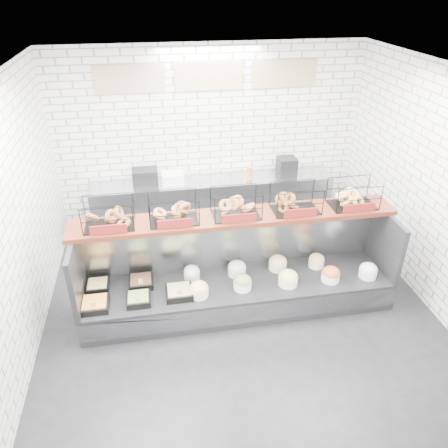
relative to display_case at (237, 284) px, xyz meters
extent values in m
plane|color=black|center=(0.00, -0.34, -0.33)|extent=(5.50, 5.50, 0.00)
cube|color=white|center=(0.00, 2.41, 1.17)|extent=(5.00, 0.02, 3.00)
cube|color=white|center=(-2.50, -0.34, 1.17)|extent=(0.02, 5.50, 3.00)
cube|color=white|center=(2.50, -0.34, 1.17)|extent=(0.02, 5.50, 3.00)
cube|color=white|center=(0.00, -0.34, 2.67)|extent=(5.00, 5.50, 0.02)
cube|color=#D0B190|center=(-1.20, 2.38, 2.17)|extent=(1.05, 0.03, 0.42)
cube|color=#D0B190|center=(0.00, 2.38, 2.17)|extent=(1.05, 0.03, 0.42)
cube|color=#D0B190|center=(1.20, 2.38, 2.17)|extent=(1.05, 0.03, 0.42)
cube|color=black|center=(0.00, -0.04, -0.13)|extent=(4.00, 0.90, 0.40)
cube|color=#93969B|center=(0.00, -0.48, -0.11)|extent=(4.00, 0.03, 0.28)
cube|color=#93969B|center=(0.00, 0.37, 0.47)|extent=(4.00, 0.08, 0.80)
cube|color=black|center=(-1.97, -0.04, 0.47)|extent=(0.06, 0.90, 0.80)
cube|color=black|center=(1.97, -0.04, 0.47)|extent=(0.06, 0.90, 0.80)
cube|color=black|center=(-1.79, -0.25, 0.11)|extent=(0.33, 0.33, 0.08)
cube|color=orange|center=(-1.79, -0.25, 0.15)|extent=(0.28, 0.28, 0.04)
cube|color=#E3D04F|center=(-1.79, -0.36, 0.20)|extent=(0.06, 0.01, 0.08)
cube|color=black|center=(-1.78, 0.11, 0.11)|extent=(0.27, 0.27, 0.08)
cube|color=#F7CB7E|center=(-1.78, 0.11, 0.15)|extent=(0.23, 0.23, 0.04)
cube|color=#E3D04F|center=(-1.78, 0.02, 0.20)|extent=(0.06, 0.01, 0.08)
cube|color=black|center=(-1.27, -0.24, 0.11)|extent=(0.29, 0.29, 0.08)
cube|color=olive|center=(-1.27, -0.24, 0.15)|extent=(0.24, 0.24, 0.04)
cube|color=#E3D04F|center=(-1.27, -0.34, 0.20)|extent=(0.06, 0.01, 0.08)
cube|color=black|center=(-1.24, 0.10, 0.11)|extent=(0.31, 0.31, 0.08)
cube|color=brown|center=(-1.24, 0.10, 0.15)|extent=(0.26, 0.26, 0.04)
cube|color=#E3D04F|center=(-1.24, 0.00, 0.20)|extent=(0.06, 0.01, 0.08)
cube|color=black|center=(-0.78, -0.19, 0.11)|extent=(0.33, 0.33, 0.08)
cube|color=tan|center=(-0.78, -0.19, 0.15)|extent=(0.28, 0.28, 0.04)
cube|color=#E3D04F|center=(-0.78, -0.31, 0.20)|extent=(0.06, 0.01, 0.08)
cylinder|color=white|center=(-0.54, -0.24, 0.13)|extent=(0.24, 0.24, 0.11)
ellipsoid|color=#DECE72|center=(-0.54, -0.24, 0.19)|extent=(0.24, 0.24, 0.16)
cylinder|color=white|center=(-0.58, 0.13, 0.13)|extent=(0.21, 0.21, 0.11)
ellipsoid|color=white|center=(-0.58, 0.13, 0.19)|extent=(0.21, 0.21, 0.15)
cylinder|color=white|center=(0.03, -0.19, 0.13)|extent=(0.23, 0.23, 0.11)
ellipsoid|color=#678C47|center=(0.03, -0.19, 0.19)|extent=(0.23, 0.23, 0.16)
cylinder|color=white|center=(0.01, 0.11, 0.13)|extent=(0.24, 0.24, 0.11)
ellipsoid|color=silver|center=(0.01, 0.11, 0.19)|extent=(0.24, 0.24, 0.17)
cylinder|color=white|center=(0.62, -0.21, 0.13)|extent=(0.25, 0.25, 0.11)
ellipsoid|color=#DAD26F|center=(0.62, -0.21, 0.19)|extent=(0.25, 0.25, 0.17)
cylinder|color=white|center=(0.58, 0.14, 0.13)|extent=(0.24, 0.24, 0.11)
ellipsoid|color=#F7D47E|center=(0.58, 0.14, 0.19)|extent=(0.24, 0.24, 0.17)
cylinder|color=white|center=(1.19, -0.22, 0.13)|extent=(0.24, 0.24, 0.11)
ellipsoid|color=#C65329|center=(1.19, -0.22, 0.19)|extent=(0.23, 0.23, 0.16)
cylinder|color=white|center=(1.12, 0.11, 0.13)|extent=(0.21, 0.21, 0.11)
ellipsoid|color=#D5BE6D|center=(1.12, 0.11, 0.19)|extent=(0.21, 0.21, 0.15)
cylinder|color=white|center=(1.70, -0.23, 0.13)|extent=(0.24, 0.24, 0.11)
ellipsoid|color=silver|center=(1.70, -0.23, 0.19)|extent=(0.23, 0.23, 0.16)
cube|color=#42170E|center=(0.00, 0.18, 0.90)|extent=(4.10, 0.50, 0.06)
cube|color=black|center=(-1.53, 0.18, 1.10)|extent=(0.60, 0.38, 0.34)
cube|color=maroon|center=(-1.53, -0.02, 1.00)|extent=(0.42, 0.02, 0.11)
cube|color=black|center=(-0.76, 0.18, 1.10)|extent=(0.60, 0.38, 0.34)
cube|color=maroon|center=(-0.76, -0.02, 1.00)|extent=(0.42, 0.02, 0.11)
cube|color=black|center=(0.00, 0.18, 1.10)|extent=(0.60, 0.38, 0.34)
cube|color=maroon|center=(0.00, -0.02, 1.00)|extent=(0.42, 0.02, 0.11)
cube|color=black|center=(0.77, 0.18, 1.10)|extent=(0.60, 0.38, 0.34)
cube|color=maroon|center=(0.77, -0.02, 1.00)|extent=(0.42, 0.02, 0.11)
cube|color=black|center=(1.54, 0.18, 1.10)|extent=(0.60, 0.38, 0.34)
cube|color=maroon|center=(1.54, -0.02, 1.00)|extent=(0.42, 0.02, 0.11)
cube|color=#93969B|center=(0.00, 2.09, 0.12)|extent=(4.00, 0.60, 0.90)
cube|color=black|center=(-1.10, 2.14, 0.69)|extent=(0.40, 0.30, 0.24)
cube|color=silver|center=(-0.66, 2.06, 0.66)|extent=(0.35, 0.28, 0.18)
cylinder|color=#CE6733|center=(0.60, 2.01, 0.68)|extent=(0.09, 0.09, 0.22)
cube|color=black|center=(1.26, 2.09, 0.72)|extent=(0.30, 0.30, 0.30)
camera|label=1|loc=(-0.96, -4.49, 3.55)|focal=35.00mm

